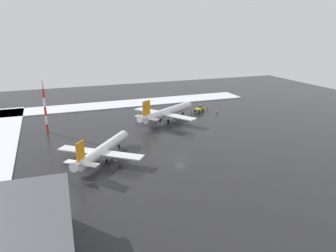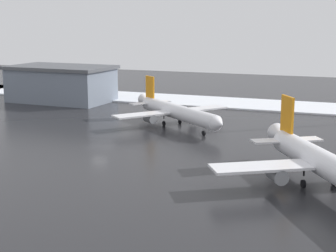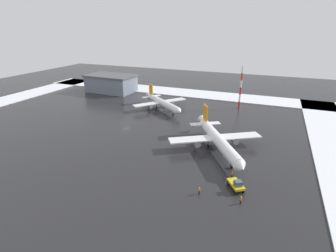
# 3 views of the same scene
# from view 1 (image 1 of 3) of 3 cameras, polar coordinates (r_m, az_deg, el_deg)

# --- Properties ---
(ground_plane) EXTENTS (240.00, 240.00, 0.00)m
(ground_plane) POSITION_cam_1_polar(r_m,az_deg,el_deg) (89.61, 2.15, -5.41)
(ground_plane) COLOR #232326
(snow_bank_left) EXTENTS (14.00, 116.00, 0.34)m
(snow_bank_left) POSITION_cam_1_polar(r_m,az_deg,el_deg) (150.75, -7.77, 3.84)
(snow_bank_left) COLOR white
(snow_bank_left) RESTS_ON ground_plane
(airplane_distant_tail) EXTENTS (24.69, 28.79, 9.61)m
(airplane_distant_tail) POSITION_cam_1_polar(r_m,az_deg,el_deg) (123.16, -0.14, 2.45)
(airplane_distant_tail) COLOR white
(airplane_distant_tail) RESTS_ON ground_plane
(airplane_parked_starboard) EXTENTS (24.00, 21.64, 8.54)m
(airplane_parked_starboard) POSITION_cam_1_polar(r_m,az_deg,el_deg) (88.72, -11.23, -4.01)
(airplane_parked_starboard) COLOR white
(airplane_parked_starboard) RESTS_ON ground_plane
(pushback_tug) EXTENTS (4.40, 5.04, 2.50)m
(pushback_tug) POSITION_cam_1_polar(r_m,az_deg,el_deg) (137.35, 5.49, 3.10)
(pushback_tug) COLOR gold
(pushback_tug) RESTS_ON ground_plane
(ground_crew_beside_wing) EXTENTS (0.36, 0.36, 1.71)m
(ground_crew_beside_wing) POSITION_cam_1_polar(r_m,az_deg,el_deg) (140.80, 6.86, 3.27)
(ground_crew_beside_wing) COLOR black
(ground_crew_beside_wing) RESTS_ON ground_plane
(ground_crew_mid_apron) EXTENTS (0.36, 0.36, 1.71)m
(ground_crew_mid_apron) POSITION_cam_1_polar(r_m,az_deg,el_deg) (134.27, 4.15, 2.67)
(ground_crew_mid_apron) COLOR black
(ground_crew_mid_apron) RESTS_ON ground_plane
(ground_crew_near_tug) EXTENTS (0.36, 0.36, 1.71)m
(ground_crew_near_tug) POSITION_cam_1_polar(r_m,az_deg,el_deg) (133.71, 8.57, 2.46)
(ground_crew_near_tug) COLOR black
(ground_crew_near_tug) RESTS_ON ground_plane
(antenna_mast) EXTENTS (0.70, 0.70, 17.84)m
(antenna_mast) POSITION_cam_1_polar(r_m,az_deg,el_deg) (114.30, -20.65, 3.16)
(antenna_mast) COLOR red
(antenna_mast) RESTS_ON ground_plane
(cargo_hangar) EXTENTS (25.54, 15.91, 8.80)m
(cargo_hangar) POSITION_cam_1_polar(r_m,az_deg,el_deg) (54.13, -24.55, -18.05)
(cargo_hangar) COLOR slate
(cargo_hangar) RESTS_ON ground_plane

